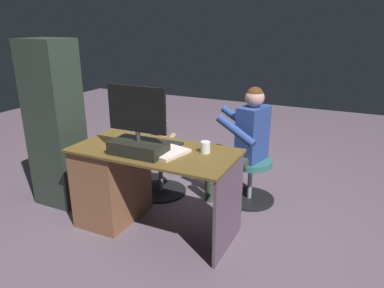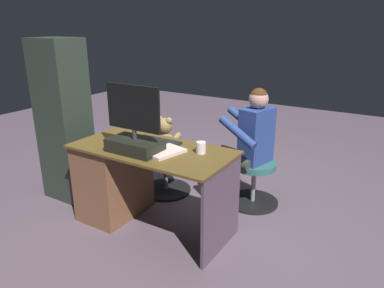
{
  "view_description": "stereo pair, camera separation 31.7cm",
  "coord_description": "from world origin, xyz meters",
  "views": [
    {
      "loc": [
        -1.47,
        2.69,
        1.73
      ],
      "look_at": [
        -0.17,
        -0.02,
        0.7
      ],
      "focal_mm": 33.47,
      "sensor_mm": 36.0,
      "label": 1
    },
    {
      "loc": [
        -1.75,
        2.54,
        1.73
      ],
      "look_at": [
        -0.17,
        -0.02,
        0.7
      ],
      "focal_mm": 33.47,
      "sensor_mm": 36.0,
      "label": 2
    }
  ],
  "objects": [
    {
      "name": "desk",
      "position": [
        0.36,
        0.34,
        0.39
      ],
      "size": [
        1.37,
        0.67,
        0.74
      ],
      "color": "brown",
      "rests_on": "ground_plane"
    },
    {
      "name": "monitor",
      "position": [
        0.06,
        0.48,
        0.88
      ],
      "size": [
        0.5,
        0.25,
        0.54
      ],
      "color": "black",
      "rests_on": "desk"
    },
    {
      "name": "tv_remote",
      "position": [
        0.25,
        0.36,
        0.74
      ],
      "size": [
        0.08,
        0.16,
        0.02
      ],
      "primitive_type": "cube",
      "rotation": [
        0.0,
        0.0,
        0.27
      ],
      "color": "black",
      "rests_on": "desk"
    },
    {
      "name": "office_chair_teddy",
      "position": [
        0.32,
        -0.28,
        0.24
      ],
      "size": [
        0.53,
        0.53,
        0.44
      ],
      "color": "black",
      "rests_on": "ground_plane"
    },
    {
      "name": "teddy_bear",
      "position": [
        0.32,
        -0.29,
        0.61
      ],
      "size": [
        0.27,
        0.27,
        0.38
      ],
      "color": "olive",
      "rests_on": "office_chair_teddy"
    },
    {
      "name": "notebook_binder",
      "position": [
        -0.16,
        0.38,
        0.75
      ],
      "size": [
        0.28,
        0.34,
        0.02
      ],
      "primitive_type": "cube",
      "rotation": [
        0.0,
        0.0,
        -0.24
      ],
      "color": "beige",
      "rests_on": "desk"
    },
    {
      "name": "computer_mouse",
      "position": [
        0.33,
        0.21,
        0.75
      ],
      "size": [
        0.06,
        0.1,
        0.04
      ],
      "primitive_type": "ellipsoid",
      "color": "#231C2C",
      "rests_on": "desk"
    },
    {
      "name": "visitor_chair",
      "position": [
        -0.58,
        -0.52,
        0.26
      ],
      "size": [
        0.51,
        0.51,
        0.44
      ],
      "color": "black",
      "rests_on": "ground_plane"
    },
    {
      "name": "equipment_rack",
      "position": [
        1.12,
        0.3,
        0.79
      ],
      "size": [
        0.44,
        0.36,
        1.59
      ],
      "primitive_type": "cube",
      "color": "#28332A",
      "rests_on": "ground_plane"
    },
    {
      "name": "person",
      "position": [
        -0.49,
        -0.49,
        0.67
      ],
      "size": [
        0.59,
        0.56,
        1.16
      ],
      "color": "navy",
      "rests_on": "ground_plane"
    },
    {
      "name": "keyboard",
      "position": [
        0.05,
        0.19,
        0.75
      ],
      "size": [
        0.42,
        0.14,
        0.02
      ],
      "primitive_type": "cube",
      "color": "black",
      "rests_on": "desk"
    },
    {
      "name": "cup",
      "position": [
        -0.41,
        0.23,
        0.78
      ],
      "size": [
        0.08,
        0.08,
        0.09
      ],
      "primitive_type": "cylinder",
      "color": "white",
      "rests_on": "desk"
    },
    {
      "name": "ground_plane",
      "position": [
        0.0,
        0.0,
        0.0
      ],
      "size": [
        10.0,
        10.0,
        0.0
      ],
      "primitive_type": "plane",
      "color": "#60505E"
    }
  ]
}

